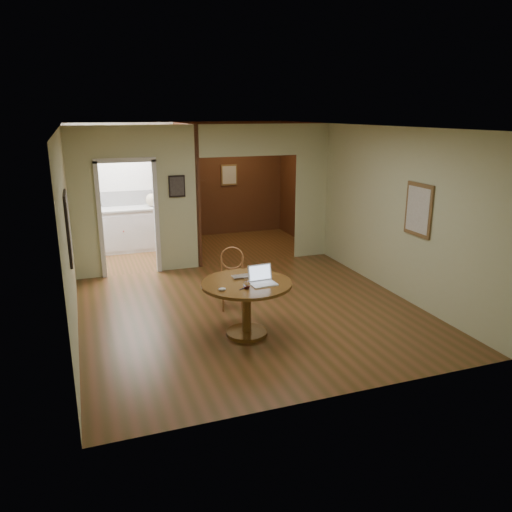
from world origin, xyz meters
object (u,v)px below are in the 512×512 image
object	(u,v)px
chair	(232,274)
open_laptop	(262,279)
dining_table	(247,296)
closed_laptop	(246,277)

from	to	relation	value
chair	open_laptop	distance (m)	1.19
dining_table	open_laptop	size ratio (longest dim) A/B	3.49
closed_laptop	dining_table	bearing A→B (deg)	-109.30
dining_table	closed_laptop	size ratio (longest dim) A/B	3.38
chair	open_laptop	xyz separation A→B (m)	(0.06, -1.15, 0.29)
chair	closed_laptop	xyz separation A→B (m)	(-0.07, -0.89, 0.24)
dining_table	closed_laptop	distance (m)	0.27
dining_table	chair	size ratio (longest dim) A/B	1.28
dining_table	chair	bearing A→B (deg)	83.39
dining_table	open_laptop	bearing A→B (deg)	-29.32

